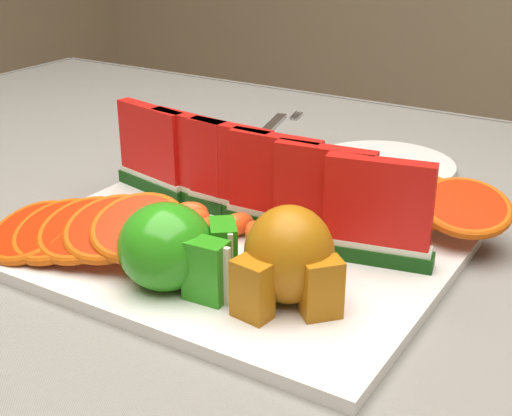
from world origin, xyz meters
TOP-DOWN VIEW (x-y plane):
  - table at (0.00, 0.00)m, footprint 1.40×0.90m
  - tablecloth at (0.00, 0.00)m, footprint 1.53×1.03m
  - platter at (0.05, -0.09)m, footprint 0.40×0.30m
  - apple_cluster at (0.06, -0.18)m, footprint 0.12×0.11m
  - pear_cluster at (0.15, -0.15)m, footprint 0.10×0.10m
  - side_plate at (0.09, 0.21)m, footprint 0.22×0.22m
  - fork at (-0.12, 0.28)m, footprint 0.06×0.19m
  - watermelon_row at (0.05, -0.04)m, footprint 0.39×0.07m
  - orange_fan_front at (-0.05, -0.18)m, footprint 0.21×0.14m
  - orange_fan_back at (0.09, 0.04)m, footprint 0.39×0.12m
  - tangerine_segments at (0.05, -0.08)m, footprint 0.22×0.07m

SIDE VIEW (x-z plane):
  - table at x=0.00m, z-range 0.28..1.03m
  - tablecloth at x=0.00m, z-range 0.62..0.82m
  - fork at x=-0.12m, z-range 0.76..0.76m
  - side_plate at x=0.09m, z-range 0.76..0.77m
  - platter at x=0.05m, z-range 0.76..0.77m
  - tangerine_segments at x=0.05m, z-range 0.77..0.79m
  - orange_fan_back at x=0.09m, z-range 0.77..0.82m
  - orange_fan_front at x=-0.05m, z-range 0.77..0.82m
  - apple_cluster at x=0.06m, z-range 0.77..0.84m
  - pear_cluster at x=0.15m, z-range 0.77..0.85m
  - watermelon_row at x=0.05m, z-range 0.77..0.87m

